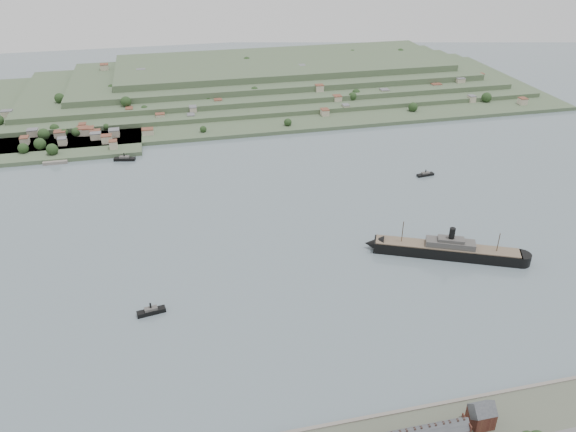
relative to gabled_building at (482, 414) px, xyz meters
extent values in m
plane|color=slate|center=(-27.50, 164.00, -8.19)|extent=(1400.00, 1400.00, 0.00)
cube|color=gray|center=(-27.50, 15.00, -6.89)|extent=(220.00, 2.00, 2.60)
cube|color=#431E17|center=(-10.00, -4.00, 1.81)|extent=(0.50, 8.40, 3.00)
cube|color=black|center=(-34.75, -4.00, 3.21)|extent=(0.90, 1.40, 3.20)
cube|color=black|center=(-21.00, -4.00, 3.21)|extent=(0.90, 1.40, 3.20)
cube|color=black|center=(-15.50, -4.00, 3.21)|extent=(0.90, 1.40, 3.20)
cube|color=#431E17|center=(0.00, 0.00, -1.69)|extent=(10.00, 10.00, 9.00)
cube|color=#383A40|center=(0.00, 0.00, 2.81)|extent=(10.40, 10.18, 10.18)
cube|color=#3D5236|center=(-27.50, 524.00, -6.19)|extent=(760.00, 260.00, 4.00)
cube|color=#3D5236|center=(-7.50, 549.00, -1.69)|extent=(680.00, 220.00, 5.00)
cube|color=#3D5236|center=(7.50, 564.00, 3.81)|extent=(600.00, 200.00, 6.00)
cube|color=#3D5236|center=(22.50, 579.00, 10.31)|extent=(520.00, 180.00, 7.00)
cube|color=#3D5236|center=(37.50, 594.00, 17.81)|extent=(440.00, 160.00, 8.00)
cube|color=#3D5236|center=(-227.50, 414.00, -6.19)|extent=(150.00, 90.00, 4.00)
cube|color=gray|center=(-232.50, 372.00, -6.79)|extent=(22.00, 14.00, 2.80)
cube|color=black|center=(52.66, 138.02, -4.34)|extent=(95.78, 52.48, 7.70)
cone|color=black|center=(7.46, 158.23, -4.34)|extent=(17.44, 17.44, 13.20)
cylinder|color=black|center=(97.85, 117.80, -4.34)|extent=(13.20, 13.20, 7.70)
cube|color=brown|center=(52.66, 138.02, -0.15)|extent=(93.32, 50.58, 0.66)
cube|color=#484543|center=(54.66, 137.12, 2.27)|extent=(34.17, 22.52, 4.40)
cube|color=#484543|center=(54.66, 137.12, 5.24)|extent=(19.21, 14.22, 2.75)
cylinder|color=black|center=(54.66, 137.12, 9.42)|extent=(3.96, 3.96, 9.90)
cylinder|color=#3B2B1B|center=(24.54, 150.60, 7.22)|extent=(0.55, 0.55, 17.60)
cylinder|color=#3B2B1B|center=(82.78, 124.54, 6.12)|extent=(0.55, 0.55, 15.40)
cube|color=black|center=(-148.01, 119.77, -6.83)|extent=(17.43, 7.28, 2.71)
cube|color=#484543|center=(-148.01, 119.77, -4.80)|extent=(8.11, 4.83, 2.03)
cylinder|color=black|center=(-148.01, 119.77, -2.55)|extent=(1.13, 1.13, 3.95)
cube|color=black|center=(-168.79, 361.08, -6.85)|extent=(20.70, 9.48, 2.67)
cube|color=#484543|center=(-168.79, 361.08, -4.85)|extent=(9.71, 6.17, 2.00)
cylinder|color=black|center=(-168.79, 361.08, -2.63)|extent=(1.11, 1.11, 3.89)
cube|color=black|center=(96.62, 263.67, -7.12)|extent=(16.39, 6.31, 2.13)
cube|color=#484543|center=(96.62, 263.67, -5.52)|extent=(7.56, 4.38, 1.60)
cylinder|color=black|center=(96.62, 263.67, -3.75)|extent=(0.89, 0.89, 3.11)
camera|label=1|loc=(-128.22, -157.00, 205.76)|focal=35.00mm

